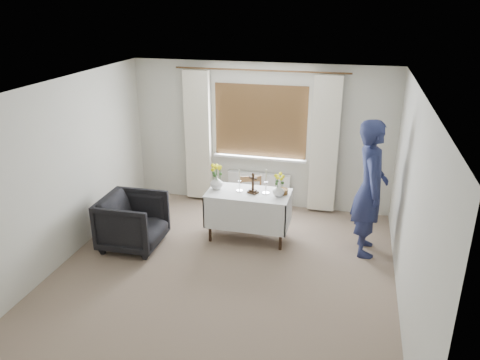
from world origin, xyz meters
name	(u,v)px	position (x,y,z in m)	size (l,w,h in m)	color
ground	(221,277)	(0.00, 0.00, 0.00)	(5.00, 5.00, 0.00)	gray
altar_table	(248,216)	(0.10, 1.16, 0.38)	(1.24, 0.64, 0.76)	silver
wooden_chair	(251,203)	(0.06, 1.56, 0.41)	(0.38, 0.38, 0.81)	brown
armchair	(133,222)	(-1.49, 0.51, 0.40)	(0.85, 0.87, 0.79)	black
person	(370,188)	(1.84, 1.20, 0.99)	(0.72, 0.47, 1.97)	navy
radiator	(259,189)	(0.00, 2.42, 0.30)	(1.10, 0.10, 0.60)	silver
wooden_cross	(253,183)	(0.17, 1.15, 0.92)	(0.15, 0.11, 0.32)	black
candlestick_left	(240,180)	(-0.04, 1.18, 0.93)	(0.10, 0.10, 0.34)	silver
candlestick_right	(266,182)	(0.36, 1.19, 0.95)	(0.11, 0.11, 0.38)	silver
flower_vase_left	(217,182)	(-0.40, 1.19, 0.86)	(0.20, 0.20, 0.20)	silver
flower_vase_right	(279,190)	(0.56, 1.14, 0.85)	(0.17, 0.17, 0.18)	silver
wicker_basket	(282,191)	(0.59, 1.24, 0.80)	(0.19, 0.19, 0.07)	brown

